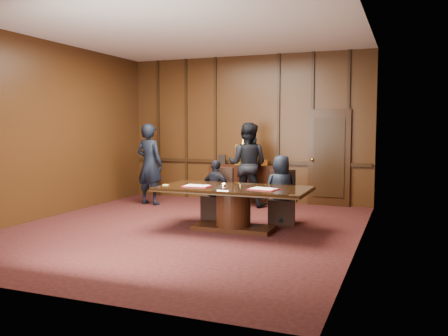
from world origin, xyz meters
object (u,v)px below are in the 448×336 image
at_px(signatory_right, 281,190).
at_px(witness_left, 149,164).
at_px(signatory_left, 216,190).
at_px(conference_table, 233,201).
at_px(witness_right, 248,165).
at_px(sideboard, 243,182).

distance_m(signatory_right, witness_left, 3.60).
bearing_deg(signatory_left, conference_table, 144.61).
height_order(conference_table, signatory_left, signatory_left).
bearing_deg(conference_table, witness_right, 102.86).
height_order(conference_table, witness_right, witness_right).
relative_size(conference_table, signatory_right, 2.03).
bearing_deg(witness_right, sideboard, -62.71).
distance_m(signatory_left, signatory_right, 1.30).
relative_size(signatory_right, witness_left, 0.69).
bearing_deg(witness_left, signatory_right, 170.98).
bearing_deg(conference_table, witness_left, 145.55).
bearing_deg(sideboard, witness_right, -61.75).
relative_size(sideboard, conference_table, 0.61).
bearing_deg(conference_table, signatory_left, 129.09).
height_order(signatory_left, signatory_right, signatory_right).
distance_m(conference_table, signatory_left, 1.03).
distance_m(signatory_right, witness_right, 2.09).
height_order(conference_table, witness_left, witness_left).
distance_m(signatory_left, witness_right, 1.71).
distance_m(conference_table, witness_left, 3.38).
bearing_deg(sideboard, conference_table, -74.13).
xyz_separation_m(signatory_right, witness_right, (-1.21, 1.67, 0.30)).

